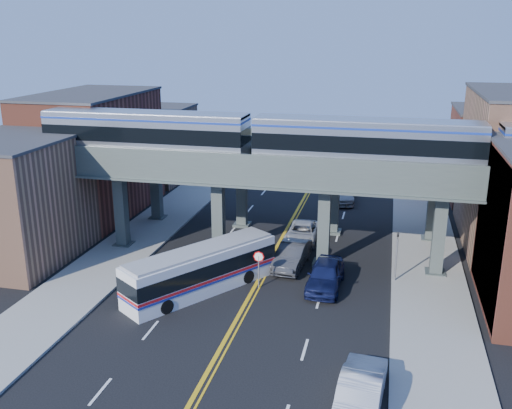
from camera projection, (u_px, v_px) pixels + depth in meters
ground at (243, 307)px, 35.68m from camera, size 120.00×120.00×0.00m
sidewalk_west at (140, 237)px, 47.49m from camera, size 5.00×70.00×0.16m
sidewalk_east at (426, 262)px, 42.41m from camera, size 5.00×70.00×0.16m
building_west_a at (15, 201)px, 42.16m from camera, size 8.00×10.00×9.00m
building_west_b at (94, 155)px, 53.02m from camera, size 8.00×14.00×11.00m
building_west_c at (151, 144)px, 65.55m from camera, size 8.00×10.00×8.00m
building_east_c at (494, 156)px, 57.23m from camera, size 8.00×10.00×9.00m
mural_panel at (490, 233)px, 34.79m from camera, size 0.10×9.50×9.50m
elevated_viaduct_near at (270, 176)px, 41.21m from camera, size 52.00×3.60×7.40m
elevated_viaduct_far at (288, 156)px, 47.72m from camera, size 52.00×3.60×7.40m
transit_train at (366, 142)px, 38.91m from camera, size 47.85×3.00×3.50m
stop_sign at (259, 263)px, 37.88m from camera, size 0.76×0.09×2.63m
traffic_signal at (397, 251)px, 38.55m from camera, size 0.15×0.18×4.10m
transit_bus at (201, 270)px, 37.52m from camera, size 8.33×10.49×2.85m
car_lane_a at (325, 275)px, 38.15m from camera, size 2.34×5.52×1.86m
car_lane_b at (292, 255)px, 41.55m from camera, size 2.25×5.46×1.76m
car_lane_c at (303, 233)px, 46.62m from camera, size 2.57×5.39×1.48m
car_lane_d at (343, 193)px, 57.60m from camera, size 2.72×6.09×1.73m
car_parked_curb at (362, 387)px, 26.26m from camera, size 2.31×5.61×1.81m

